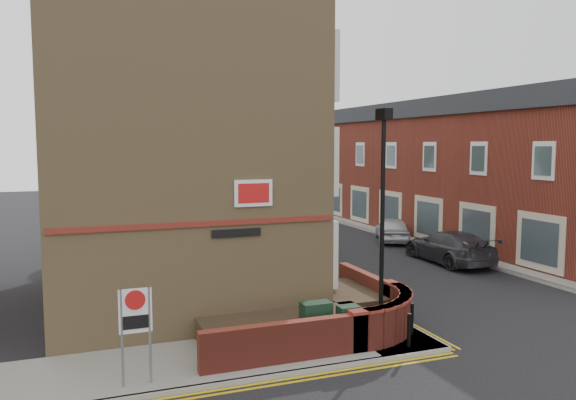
# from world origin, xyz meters

# --- Properties ---
(ground) EXTENTS (120.00, 120.00, 0.00)m
(ground) POSITION_xyz_m (0.00, 0.00, 0.00)
(ground) COLOR black
(ground) RESTS_ON ground
(pavement_corner) EXTENTS (13.00, 3.00, 0.12)m
(pavement_corner) POSITION_xyz_m (-3.50, 1.50, 0.06)
(pavement_corner) COLOR gray
(pavement_corner) RESTS_ON ground
(pavement_main) EXTENTS (2.00, 32.00, 0.12)m
(pavement_main) POSITION_xyz_m (2.00, 16.00, 0.06)
(pavement_main) COLOR gray
(pavement_main) RESTS_ON ground
(pavement_far) EXTENTS (4.00, 40.00, 0.12)m
(pavement_far) POSITION_xyz_m (13.00, 13.00, 0.06)
(pavement_far) COLOR gray
(pavement_far) RESTS_ON ground
(kerb_side) EXTENTS (13.00, 0.15, 0.12)m
(kerb_side) POSITION_xyz_m (-3.50, 0.00, 0.06)
(kerb_side) COLOR gray
(kerb_side) RESTS_ON ground
(kerb_main_near) EXTENTS (0.15, 32.00, 0.12)m
(kerb_main_near) POSITION_xyz_m (3.00, 16.00, 0.06)
(kerb_main_near) COLOR gray
(kerb_main_near) RESTS_ON ground
(kerb_main_far) EXTENTS (0.15, 40.00, 0.12)m
(kerb_main_far) POSITION_xyz_m (11.00, 13.00, 0.06)
(kerb_main_far) COLOR gray
(kerb_main_far) RESTS_ON ground
(yellow_lines_side) EXTENTS (13.00, 0.28, 0.01)m
(yellow_lines_side) POSITION_xyz_m (-3.50, -0.25, 0.01)
(yellow_lines_side) COLOR gold
(yellow_lines_side) RESTS_ON ground
(yellow_lines_main) EXTENTS (0.28, 32.00, 0.01)m
(yellow_lines_main) POSITION_xyz_m (3.25, 16.00, 0.01)
(yellow_lines_main) COLOR gold
(yellow_lines_main) RESTS_ON ground
(corner_building) EXTENTS (8.95, 10.40, 13.60)m
(corner_building) POSITION_xyz_m (-2.84, 8.00, 6.23)
(corner_building) COLOR #9C8053
(corner_building) RESTS_ON ground
(garden_wall) EXTENTS (6.80, 6.00, 1.20)m
(garden_wall) POSITION_xyz_m (0.00, 2.50, 0.00)
(garden_wall) COLOR maroon
(garden_wall) RESTS_ON ground
(lamppost) EXTENTS (0.25, 0.50, 6.30)m
(lamppost) POSITION_xyz_m (1.60, 1.20, 3.34)
(lamppost) COLOR black
(lamppost) RESTS_ON pavement_corner
(utility_cabinet_large) EXTENTS (0.80, 0.45, 1.20)m
(utility_cabinet_large) POSITION_xyz_m (-0.30, 1.30, 0.72)
(utility_cabinet_large) COLOR black
(utility_cabinet_large) RESTS_ON pavement_corner
(utility_cabinet_small) EXTENTS (0.55, 0.40, 1.10)m
(utility_cabinet_small) POSITION_xyz_m (0.50, 1.00, 0.67)
(utility_cabinet_small) COLOR black
(utility_cabinet_small) RESTS_ON pavement_corner
(bollard_near) EXTENTS (0.11, 0.11, 0.90)m
(bollard_near) POSITION_xyz_m (2.00, 0.40, 0.57)
(bollard_near) COLOR black
(bollard_near) RESTS_ON pavement_corner
(bollard_far) EXTENTS (0.11, 0.11, 0.90)m
(bollard_far) POSITION_xyz_m (2.60, 1.20, 0.57)
(bollard_far) COLOR black
(bollard_far) RESTS_ON pavement_corner
(zone_sign) EXTENTS (0.72, 0.07, 2.20)m
(zone_sign) POSITION_xyz_m (-5.00, 0.50, 1.64)
(zone_sign) COLOR slate
(zone_sign) RESTS_ON pavement_corner
(far_terrace) EXTENTS (5.40, 30.40, 8.00)m
(far_terrace) POSITION_xyz_m (14.50, 17.00, 4.04)
(far_terrace) COLOR maroon
(far_terrace) RESTS_ON ground
(far_terrace_cream) EXTENTS (5.40, 12.40, 8.00)m
(far_terrace_cream) POSITION_xyz_m (14.50, 38.00, 4.05)
(far_terrace_cream) COLOR beige
(far_terrace_cream) RESTS_ON ground
(tree_near) EXTENTS (3.64, 3.65, 6.70)m
(tree_near) POSITION_xyz_m (2.00, 14.05, 4.70)
(tree_near) COLOR #382B1E
(tree_near) RESTS_ON pavement_main
(tree_mid) EXTENTS (4.03, 4.03, 7.42)m
(tree_mid) POSITION_xyz_m (2.00, 22.05, 5.20)
(tree_mid) COLOR #382B1E
(tree_mid) RESTS_ON pavement_main
(tree_far) EXTENTS (3.81, 3.81, 7.00)m
(tree_far) POSITION_xyz_m (2.00, 30.05, 4.91)
(tree_far) COLOR #382B1E
(tree_far) RESTS_ON pavement_main
(traffic_light_assembly) EXTENTS (0.20, 0.16, 4.20)m
(traffic_light_assembly) POSITION_xyz_m (2.40, 25.00, 2.78)
(traffic_light_assembly) COLOR black
(traffic_light_assembly) RESTS_ON pavement_main
(silver_car_near) EXTENTS (2.20, 4.75, 1.51)m
(silver_car_near) POSITION_xyz_m (3.60, 14.64, 0.75)
(silver_car_near) COLOR #A3A4AA
(silver_car_near) RESTS_ON ground
(red_car_main) EXTENTS (3.81, 5.19, 1.31)m
(red_car_main) POSITION_xyz_m (4.83, 16.00, 0.66)
(red_car_main) COLOR maroon
(red_car_main) RESTS_ON ground
(grey_car_far) EXTENTS (2.32, 5.28, 1.51)m
(grey_car_far) POSITION_xyz_m (9.92, 9.34, 0.75)
(grey_car_far) COLOR #323035
(grey_car_far) RESTS_ON ground
(silver_car_far) EXTENTS (3.25, 4.45, 1.41)m
(silver_car_far) POSITION_xyz_m (10.50, 15.28, 0.70)
(silver_car_far) COLOR #BABCC3
(silver_car_far) RESTS_ON ground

